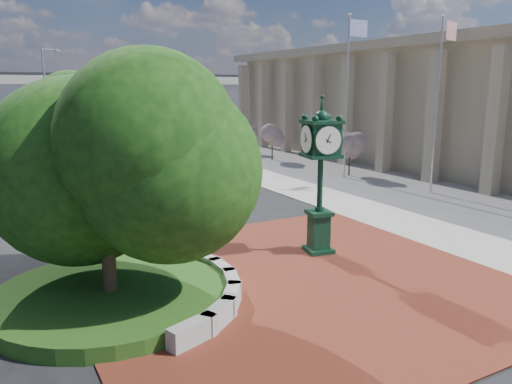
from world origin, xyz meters
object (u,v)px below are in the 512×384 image
Objects in this scene: parked_car at (114,134)px; street_lamp_far at (47,88)px; post_clock at (320,170)px; street_lamp_near at (167,96)px; flagpole_a at (437,105)px; flagpole_b at (347,96)px.

parked_car is 0.49× the size of street_lamp_far.
street_lamp_far reaches higher than post_clock.
flagpole_a is at bearing -69.14° from street_lamp_near.
street_lamp_near is (3.34, 25.07, 1.98)m from post_clock.
post_clock is at bearing -131.95° from flagpole_b.
flagpole_b reaches higher than street_lamp_far.
street_lamp_far is at bearing 111.31° from flagpole_a.
flagpole_b is at bearing 101.14° from flagpole_a.
flagpole_a is at bearing 24.70° from post_clock.
street_lamp_near is 18.28m from street_lamp_far.
street_lamp_near is at bearing 82.42° from post_clock.
parked_car is 0.50× the size of flagpole_a.
parked_car is at bearing -27.17° from street_lamp_far.
post_clock is at bearing -155.30° from flagpole_a.
post_clock is 12.20m from flagpole_a.
flagpole_a is at bearing -68.69° from street_lamp_far.
parked_car is at bearing 94.48° from street_lamp_near.
flagpole_b reaches higher than parked_car.
post_clock is 0.54× the size of flagpole_b.
street_lamp_near is at bearing -90.64° from parked_car.
post_clock is at bearing -85.30° from street_lamp_far.
flagpole_b is 33.83m from street_lamp_far.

